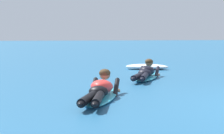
{
  "coord_description": "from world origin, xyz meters",
  "views": [
    {
      "loc": [
        -4.73,
        -5.16,
        1.15
      ],
      "look_at": [
        -2.87,
        3.32,
        0.44
      ],
      "focal_mm": 63.4,
      "sensor_mm": 36.0,
      "label": 1
    }
  ],
  "objects": [
    {
      "name": "ground_plane",
      "position": [
        0.0,
        10.0,
        0.0
      ],
      "size": [
        120.0,
        120.0,
        0.0
      ],
      "primitive_type": "plane",
      "color": "#235B84"
    },
    {
      "name": "surfer_near",
      "position": [
        -3.42,
        1.73,
        0.14
      ],
      "size": [
        1.25,
        2.65,
        0.55
      ],
      "color": "#2DB2D1",
      "rests_on": "ground"
    },
    {
      "name": "surfer_far",
      "position": [
        -1.67,
        4.64,
        0.14
      ],
      "size": [
        1.48,
        2.45,
        0.53
      ],
      "color": "#2DB2D1",
      "rests_on": "ground"
    },
    {
      "name": "whitewater_front",
      "position": [
        -0.81,
        7.27,
        0.08
      ],
      "size": [
        1.52,
        1.12,
        0.18
      ],
      "color": "white",
      "rests_on": "ground"
    }
  ]
}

